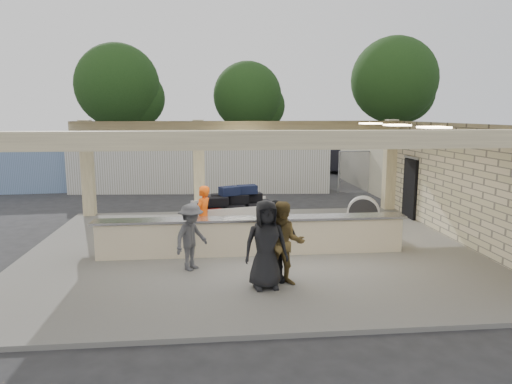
{
  "coord_description": "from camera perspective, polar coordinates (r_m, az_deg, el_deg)",
  "views": [
    {
      "loc": [
        -1.04,
        -12.1,
        3.77
      ],
      "look_at": [
        0.24,
        1.0,
        1.5
      ],
      "focal_mm": 32.0,
      "sensor_mm": 36.0,
      "label": 1
    }
  ],
  "objects": [
    {
      "name": "ground",
      "position": [
        12.72,
        -0.66,
        -7.45
      ],
      "size": [
        120.0,
        120.0,
        0.0
      ],
      "primitive_type": "plane",
      "color": "#27272A",
      "rests_on": "ground"
    },
    {
      "name": "pavilion",
      "position": [
        13.05,
        0.01,
        -0.9
      ],
      "size": [
        12.01,
        10.0,
        3.55
      ],
      "color": "slate",
      "rests_on": "ground"
    },
    {
      "name": "baggage_counter",
      "position": [
        12.07,
        -0.46,
        -5.49
      ],
      "size": [
        8.2,
        0.58,
        0.98
      ],
      "color": "beige",
      "rests_on": "pavilion"
    },
    {
      "name": "luggage_cart",
      "position": [
        14.1,
        -2.66,
        -2.01
      ],
      "size": [
        2.81,
        2.1,
        1.47
      ],
      "rotation": [
        0.0,
        0.0,
        0.24
      ],
      "color": "silver",
      "rests_on": "pavilion"
    },
    {
      "name": "drum_fan",
      "position": [
        14.72,
        13.26,
        -2.53
      ],
      "size": [
        1.06,
        0.66,
        1.11
      ],
      "rotation": [
        0.0,
        0.0,
        -0.35
      ],
      "color": "silver",
      "rests_on": "pavilion"
    },
    {
      "name": "baggage_handler",
      "position": [
        12.72,
        -6.64,
        -3.04
      ],
      "size": [
        0.62,
        0.71,
        1.72
      ],
      "primitive_type": "imported",
      "rotation": [
        0.0,
        0.0,
        4.17
      ],
      "color": "#FF560D",
      "rests_on": "pavilion"
    },
    {
      "name": "passenger_a",
      "position": [
        9.83,
        3.52,
        -6.48
      ],
      "size": [
        0.92,
        0.47,
        1.83
      ],
      "primitive_type": "imported",
      "rotation": [
        0.0,
        0.0,
        -0.09
      ],
      "color": "brown",
      "rests_on": "pavilion"
    },
    {
      "name": "passenger_b",
      "position": [
        10.04,
        2.29,
        -6.12
      ],
      "size": [
        1.08,
        0.42,
        1.83
      ],
      "primitive_type": "imported",
      "rotation": [
        0.0,
        0.0,
        0.02
      ],
      "color": "black",
      "rests_on": "pavilion"
    },
    {
      "name": "passenger_c",
      "position": [
        10.9,
        -8.1,
        -5.58
      ],
      "size": [
        0.92,
        1.04,
        1.6
      ],
      "primitive_type": "imported",
      "rotation": [
        0.0,
        0.0,
        0.91
      ],
      "color": "#47484C",
      "rests_on": "pavilion"
    },
    {
      "name": "passenger_d",
      "position": [
        9.66,
        1.24,
        -6.56
      ],
      "size": [
        0.96,
        0.48,
        1.9
      ],
      "primitive_type": "imported",
      "rotation": [
        0.0,
        0.0,
        0.11
      ],
      "color": "black",
      "rests_on": "pavilion"
    },
    {
      "name": "car_white_a",
      "position": [
        27.27,
        16.45,
        2.94
      ],
      "size": [
        4.98,
        2.39,
        1.42
      ],
      "primitive_type": "imported",
      "rotation": [
        0.0,
        0.0,
        1.56
      ],
      "color": "white",
      "rests_on": "ground"
    },
    {
      "name": "car_white_b",
      "position": [
        27.66,
        18.46,
        2.78
      ],
      "size": [
        4.29,
        3.15,
        1.28
      ],
      "primitive_type": "imported",
      "rotation": [
        0.0,
        0.0,
        1.11
      ],
      "color": "white",
      "rests_on": "ground"
    },
    {
      "name": "car_dark",
      "position": [
        29.24,
        11.77,
        3.74
      ],
      "size": [
        4.64,
        4.47,
        1.59
      ],
      "primitive_type": "imported",
      "rotation": [
        0.0,
        0.0,
        0.83
      ],
      "color": "black",
      "rests_on": "ground"
    },
    {
      "name": "container_white",
      "position": [
        22.77,
        -6.88,
        3.59
      ],
      "size": [
        12.54,
        3.39,
        2.68
      ],
      "primitive_type": "cube",
      "rotation": [
        0.0,
        0.0,
        -0.07
      ],
      "color": "silver",
      "rests_on": "ground"
    },
    {
      "name": "container_blue",
      "position": [
        25.49,
        -28.87,
        2.8
      ],
      "size": [
        9.43,
        2.81,
        2.42
      ],
      "primitive_type": "cube",
      "rotation": [
        0.0,
        0.0,
        0.06
      ],
      "color": "#7A96C4",
      "rests_on": "ground"
    },
    {
      "name": "fence",
      "position": [
        24.45,
        23.97,
        2.56
      ],
      "size": [
        12.06,
        0.06,
        2.03
      ],
      "color": "gray",
      "rests_on": "ground"
    },
    {
      "name": "tree_left",
      "position": [
        36.91,
        -16.35,
        12.22
      ],
      "size": [
        6.6,
        6.3,
        9.0
      ],
      "color": "#382619",
      "rests_on": "ground"
    },
    {
      "name": "tree_mid",
      "position": [
        38.43,
        -0.61,
        11.56
      ],
      "size": [
        6.0,
        5.6,
        8.0
      ],
      "color": "#382619",
      "rests_on": "ground"
    },
    {
      "name": "tree_right",
      "position": [
        40.38,
        17.2,
        12.82
      ],
      "size": [
        7.2,
        7.0,
        10.0
      ],
      "color": "#382619",
      "rests_on": "ground"
    },
    {
      "name": "adjacent_building",
      "position": [
        24.58,
        19.86,
        4.14
      ],
      "size": [
        6.0,
        8.0,
        3.2
      ],
      "primitive_type": "cube",
      "color": "#C1B999",
      "rests_on": "ground"
    }
  ]
}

